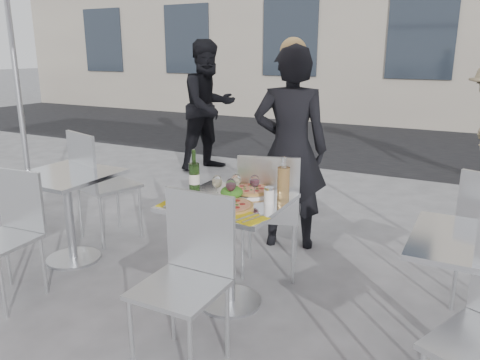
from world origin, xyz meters
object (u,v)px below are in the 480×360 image
at_px(pizza_far, 251,191).
at_px(wine_bottle, 194,176).
at_px(carafe, 283,183).
at_px(wineglass_red_a, 231,186).
at_px(side_chair_lnear, 10,225).
at_px(pizza_near, 228,206).
at_px(woman_diner, 290,149).
at_px(side_table_left, 68,198).
at_px(sugar_shaker, 269,195).
at_px(wineglass_white_a, 217,183).
at_px(chair_near, 189,266).
at_px(wineglass_white_b, 236,181).
at_px(chair_far, 270,205).
at_px(side_chair_lfar, 97,177).
at_px(pedestrian_a, 209,106).
at_px(main_table, 230,230).
at_px(salad_plate, 232,193).
at_px(wineglass_red_b, 255,182).
at_px(napkin_right, 249,218).
at_px(napkin_left, 175,203).

xyz_separation_m(pizza_far, wine_bottle, (-0.36, -0.15, 0.10)).
bearing_deg(carafe, wineglass_red_a, -145.26).
distance_m(side_chair_lnear, carafe, 1.91).
bearing_deg(pizza_near, woman_diner, 94.41).
distance_m(side_chair_lnear, pizza_near, 1.56).
bearing_deg(wine_bottle, side_table_left, -177.04).
xyz_separation_m(pizza_near, sugar_shaker, (0.19, 0.19, 0.04)).
bearing_deg(pizza_far, wineglass_white_a, -122.20).
relative_size(chair_near, wineglass_red_a, 6.06).
bearing_deg(wineglass_white_b, woman_diner, 91.90).
xyz_separation_m(chair_far, wine_bottle, (-0.38, -0.43, 0.29)).
xyz_separation_m(side_chair_lfar, pizza_far, (1.64, -0.21, 0.16)).
bearing_deg(carafe, pedestrian_a, 128.44).
distance_m(sugar_shaker, wineglass_red_a, 0.25).
bearing_deg(side_chair_lnear, main_table, 18.19).
relative_size(wine_bottle, carafe, 1.02).
bearing_deg(wineglass_white_a, main_table, 2.56).
relative_size(salad_plate, sugar_shaker, 2.06).
xyz_separation_m(carafe, wineglass_red_b, (-0.19, -0.04, -0.01)).
height_order(wineglass_white_b, wineglass_red_b, same).
height_order(wineglass_red_a, napkin_right, wineglass_red_a).
bearing_deg(pedestrian_a, woman_diner, -113.13).
height_order(chair_far, chair_near, chair_far).
height_order(chair_near, wineglass_white_a, chair_near).
bearing_deg(pizza_far, wineglass_red_a, -95.05).
relative_size(sugar_shaker, wineglass_red_a, 0.68).
height_order(salad_plate, wine_bottle, wine_bottle).
bearing_deg(side_table_left, napkin_left, -10.44).
height_order(side_chair_lfar, napkin_right, side_chair_lfar).
bearing_deg(side_chair_lfar, woman_diner, -137.67).
distance_m(side_chair_lfar, wineglass_white_a, 1.58).
bearing_deg(wineglass_red_b, chair_near, -92.52).
bearing_deg(woman_diner, chair_far, 81.06).
height_order(main_table, chair_far, chair_far).
distance_m(side_table_left, wineglass_red_a, 1.56).
xyz_separation_m(side_chair_lnear, wineglass_red_b, (1.53, 0.72, 0.33)).
bearing_deg(wineglass_white_b, pizza_far, 69.46).
height_order(side_table_left, wineglass_white_a, wineglass_white_a).
height_order(side_chair_lnear, wineglass_white_b, wineglass_white_b).
height_order(chair_far, salad_plate, chair_far).
bearing_deg(salad_plate, pedestrian_a, 123.58).
relative_size(side_chair_lnear, wineglass_white_b, 5.70).
bearing_deg(wineglass_red_b, side_chair_lfar, 169.99).
distance_m(chair_near, sugar_shaker, 0.74).
height_order(side_chair_lnear, wine_bottle, wine_bottle).
height_order(salad_plate, carafe, carafe).
height_order(chair_far, wineglass_white_b, chair_far).
distance_m(salad_plate, wine_bottle, 0.32).
bearing_deg(wineglass_red_a, wineglass_white_b, 102.35).
xyz_separation_m(chair_near, pedestrian_a, (-2.21, 3.85, 0.36)).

